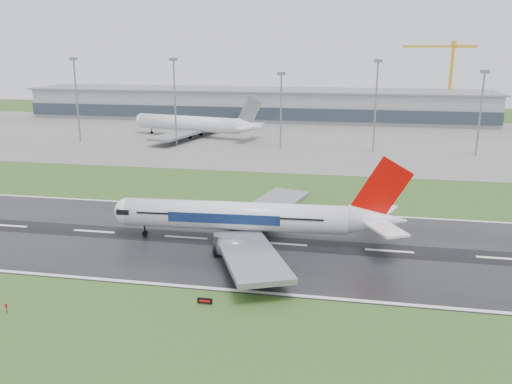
# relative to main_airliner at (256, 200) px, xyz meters

# --- Properties ---
(ground) EXTENTS (520.00, 520.00, 0.00)m
(ground) POSITION_rel_main_airliner_xyz_m (-34.24, -0.68, -8.59)
(ground) COLOR #2D4E1C
(ground) RESTS_ON ground
(runway) EXTENTS (400.00, 45.00, 0.10)m
(runway) POSITION_rel_main_airliner_xyz_m (-34.24, -0.68, -8.54)
(runway) COLOR black
(runway) RESTS_ON ground
(apron) EXTENTS (400.00, 130.00, 0.08)m
(apron) POSITION_rel_main_airliner_xyz_m (-34.24, 124.32, -8.55)
(apron) COLOR slate
(apron) RESTS_ON ground
(terminal) EXTENTS (240.00, 36.00, 15.00)m
(terminal) POSITION_rel_main_airliner_xyz_m (-34.24, 184.32, -1.09)
(terminal) COLOR gray
(terminal) RESTS_ON ground
(main_airliner) EXTENTS (60.27, 57.68, 16.98)m
(main_airliner) POSITION_rel_main_airliner_xyz_m (0.00, 0.00, 0.00)
(main_airliner) COLOR white
(main_airliner) RESTS_ON runway
(parked_airliner) EXTENTS (73.21, 70.02, 18.13)m
(parked_airliner) POSITION_rel_main_airliner_xyz_m (-49.22, 119.63, 0.55)
(parked_airliner) COLOR silver
(parked_airliner) RESTS_ON apron
(tower_crane) EXTENTS (38.82, 16.95, 40.61)m
(tower_crane) POSITION_rel_main_airliner_xyz_m (66.03, 199.32, 11.71)
(tower_crane) COLOR gold
(tower_crane) RESTS_ON ground
(runway_sign) EXTENTS (2.31, 0.62, 1.04)m
(runway_sign) POSITION_rel_main_airliner_xyz_m (-2.57, -27.75, -8.07)
(runway_sign) COLOR black
(runway_sign) RESTS_ON ground
(floodmast_1) EXTENTS (0.64, 0.64, 32.23)m
(floodmast_1) POSITION_rel_main_airliner_xyz_m (-91.14, 99.32, 7.53)
(floodmast_1) COLOR gray
(floodmast_1) RESTS_ON ground
(floodmast_2) EXTENTS (0.64, 0.64, 32.19)m
(floodmast_2) POSITION_rel_main_airliner_xyz_m (-50.27, 99.32, 7.51)
(floodmast_2) COLOR gray
(floodmast_2) RESTS_ON ground
(floodmast_3) EXTENTS (0.64, 0.64, 27.27)m
(floodmast_3) POSITION_rel_main_airliner_xyz_m (-9.15, 99.32, 5.05)
(floodmast_3) COLOR gray
(floodmast_3) RESTS_ON ground
(floodmast_4) EXTENTS (0.64, 0.64, 31.96)m
(floodmast_4) POSITION_rel_main_airliner_xyz_m (25.15, 99.32, 7.39)
(floodmast_4) COLOR gray
(floodmast_4) RESTS_ON ground
(floodmast_5) EXTENTS (0.64, 0.64, 28.54)m
(floodmast_5) POSITION_rel_main_airliner_xyz_m (60.89, 99.32, 5.68)
(floodmast_5) COLOR gray
(floodmast_5) RESTS_ON ground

